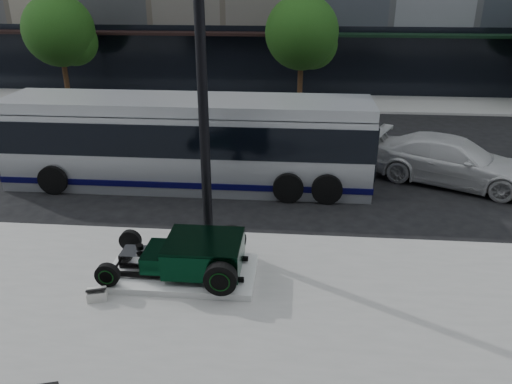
# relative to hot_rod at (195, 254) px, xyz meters

# --- Properties ---
(ground) EXTENTS (120.00, 120.00, 0.00)m
(ground) POSITION_rel_hot_rod_xyz_m (1.24, 4.25, -0.70)
(ground) COLOR black
(ground) RESTS_ON ground
(sidewalk_far) EXTENTS (70.00, 4.00, 0.12)m
(sidewalk_far) POSITION_rel_hot_rod_xyz_m (1.24, 18.25, -0.64)
(sidewalk_far) COLOR gray
(sidewalk_far) RESTS_ON ground
(street_trees) EXTENTS (29.80, 3.80, 5.70)m
(street_trees) POSITION_rel_hot_rod_xyz_m (2.38, 17.32, 3.07)
(street_trees) COLOR black
(street_trees) RESTS_ON sidewalk_far
(display_plinth) EXTENTS (3.40, 1.80, 0.15)m
(display_plinth) POSITION_rel_hot_rod_xyz_m (-0.33, 0.00, -0.50)
(display_plinth) COLOR silver
(display_plinth) RESTS_ON sidewalk_near
(hot_rod) EXTENTS (3.22, 2.00, 0.81)m
(hot_rod) POSITION_rel_hot_rod_xyz_m (0.00, 0.00, 0.00)
(hot_rod) COLOR black
(hot_rod) RESTS_ON display_plinth
(info_plaque) EXTENTS (0.47, 0.40, 0.31)m
(info_plaque) POSITION_rel_hot_rod_xyz_m (-1.94, -1.08, -0.45)
(info_plaque) COLOR silver
(info_plaque) RESTS_ON sidewalk_near
(lamppost) EXTENTS (0.44, 0.44, 8.02)m
(lamppost) POSITION_rel_hot_rod_xyz_m (0.04, 1.49, 3.13)
(lamppost) COLOR black
(lamppost) RESTS_ON sidewalk_near
(transit_bus) EXTENTS (12.12, 2.88, 2.92)m
(transit_bus) POSITION_rel_hot_rod_xyz_m (-1.39, 5.95, 0.79)
(transit_bus) COLOR #A1A5AB
(transit_bus) RESTS_ON ground
(white_sedan) EXTENTS (5.83, 4.25, 1.57)m
(white_sedan) POSITION_rel_hot_rod_xyz_m (7.48, 6.78, 0.09)
(white_sedan) COLOR silver
(white_sedan) RESTS_ON ground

